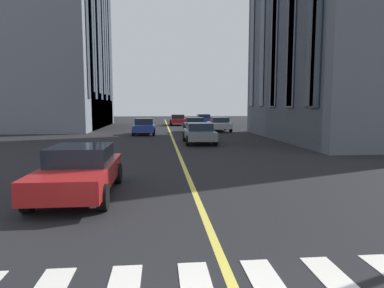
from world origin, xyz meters
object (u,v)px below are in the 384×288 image
at_px(car_blue_trailing, 144,126).
at_px(car_blue_mid, 194,125).
at_px(car_silver_near, 219,124).
at_px(car_red_parked_b, 80,170).
at_px(car_red_far, 178,120).
at_px(car_grey_parked_a, 199,133).
at_px(car_blue_oncoming, 203,119).

xyz_separation_m(car_blue_trailing, car_blue_mid, (1.95, -4.59, 0.00)).
relative_size(car_silver_near, car_blue_trailing, 1.13).
distance_m(car_red_parked_b, car_blue_trailing, 20.36).
distance_m(car_red_parked_b, car_red_far, 34.68).
bearing_deg(car_silver_near, car_red_parked_b, 161.11).
distance_m(car_grey_parked_a, car_red_far, 21.57).
height_order(car_silver_near, car_grey_parked_a, same).
bearing_deg(car_blue_mid, car_red_far, 4.38).
bearing_deg(car_blue_oncoming, car_blue_trailing, 155.35).
bearing_deg(car_grey_parked_a, car_silver_near, -16.75).
bearing_deg(car_red_parked_b, car_blue_oncoming, -12.67).
height_order(car_silver_near, car_blue_mid, car_blue_mid).
bearing_deg(car_blue_oncoming, car_red_far, 115.26).
height_order(car_red_parked_b, car_blue_mid, car_blue_mid).
height_order(car_blue_oncoming, car_blue_trailing, car_blue_trailing).
bearing_deg(car_red_far, car_silver_near, -161.63).
bearing_deg(car_red_far, car_blue_mid, -175.62).
bearing_deg(car_blue_mid, car_grey_parked_a, 176.10).
bearing_deg(car_blue_mid, car_silver_near, -61.96).
xyz_separation_m(car_grey_parked_a, car_blue_oncoming, (23.25, -3.27, 0.00)).
bearing_deg(car_blue_oncoming, car_red_parked_b, 167.33).
relative_size(car_red_parked_b, car_red_far, 1.00).
xyz_separation_m(car_blue_oncoming, car_red_parked_b, (-36.06, 8.10, 0.00)).
height_order(car_blue_oncoming, car_red_far, same).
relative_size(car_blue_trailing, car_red_far, 0.89).
xyz_separation_m(car_blue_oncoming, car_blue_mid, (-13.77, 2.62, -0.00)).
height_order(car_silver_near, car_red_parked_b, same).
xyz_separation_m(car_silver_near, car_grey_parked_a, (-10.87, 3.27, 0.00)).
bearing_deg(car_blue_trailing, car_red_parked_b, 177.49).
distance_m(car_silver_near, car_grey_parked_a, 11.35).
height_order(car_grey_parked_a, car_blue_trailing, car_blue_trailing).
distance_m(car_blue_trailing, car_red_far, 14.51).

